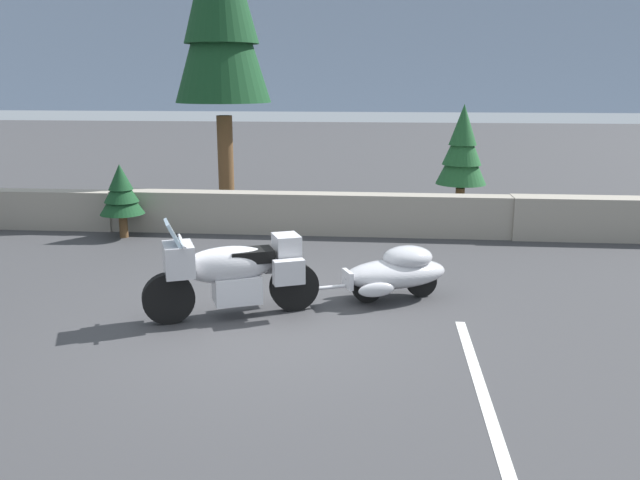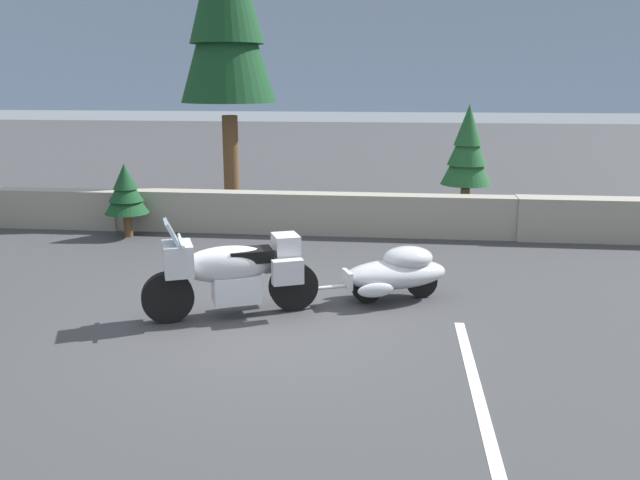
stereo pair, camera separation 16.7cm
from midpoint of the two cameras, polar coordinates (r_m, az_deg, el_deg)
ground_plane at (r=8.45m, az=-4.54°, el=-7.25°), size 80.00×80.00×0.00m
stone_guard_wall at (r=13.07m, az=2.59°, el=2.24°), size 24.00×0.55×0.83m
distant_ridgeline at (r=102.89m, az=5.80°, el=16.54°), size 240.00×80.00×16.00m
touring_motorcycle at (r=8.57m, az=-7.18°, el=-2.64°), size 2.19×1.26×1.33m
car_shaped_trailer at (r=9.26m, az=7.15°, el=-2.75°), size 2.17×1.22×0.76m
pine_tree_secondary at (r=14.45m, az=13.02°, el=7.70°), size 1.08×1.08×2.53m
pine_sapling_near at (r=13.33m, az=-16.19°, el=4.08°), size 0.86×0.86×1.45m
parking_stripe_marker at (r=7.00m, az=14.06°, el=-12.26°), size 0.12×3.60×0.01m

